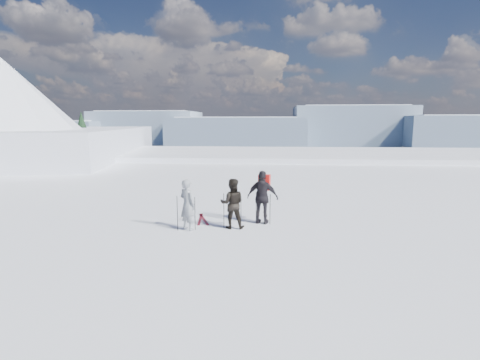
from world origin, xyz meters
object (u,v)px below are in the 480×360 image
Objects in this scene: skis_loose at (202,219)px; skier_pack at (263,197)px; skier_grey at (187,205)px; skier_dark at (232,203)px.

skier_pack is at bearing -9.36° from skis_loose.
skier_grey reaches higher than skis_loose.
skier_grey is 1.58m from skier_dark.
skier_dark is at bearing 44.97° from skier_pack.
skier_pack is at bearing -150.49° from skier_dark.
skier_pack is (2.60, 1.01, 0.09)m from skier_grey.
skier_grey is 0.91× the size of skier_pack.
skier_grey is at bearing -100.24° from skis_loose.
skier_dark is 0.90× the size of skier_pack.
skis_loose is (0.25, 1.40, -0.88)m from skier_grey.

